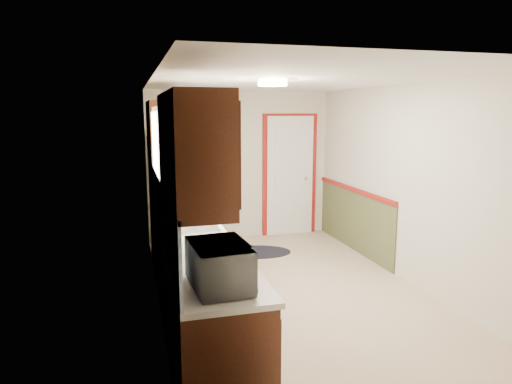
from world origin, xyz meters
TOP-DOWN VIEW (x-y plane):
  - room_shell at (0.00, 0.00)m, footprint 3.20×5.20m
  - kitchen_run at (-1.24, -0.29)m, footprint 0.63×4.00m
  - back_wall_trim at (0.99, 2.21)m, footprint 1.12×2.30m
  - ceiling_fixture at (-0.30, -0.20)m, footprint 0.30×0.30m
  - microwave at (-1.20, -1.95)m, footprint 0.33×0.55m
  - refrigerator at (-1.02, 1.79)m, footprint 0.85×0.81m
  - rug at (0.04, 1.56)m, footprint 1.11×0.85m
  - cooktop at (-1.19, 1.40)m, footprint 0.45×0.55m

SIDE VIEW (x-z plane):
  - rug at x=0.04m, z-range 0.00..0.01m
  - kitchen_run at x=-1.24m, z-range -0.29..1.91m
  - back_wall_trim at x=0.99m, z-range -0.15..1.93m
  - refrigerator at x=-1.02m, z-range 0.00..1.85m
  - cooktop at x=-1.19m, z-range 0.94..0.96m
  - microwave at x=-1.20m, z-range 0.94..1.30m
  - room_shell at x=0.00m, z-range -0.06..2.46m
  - ceiling_fixture at x=-0.30m, z-range 2.33..2.39m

